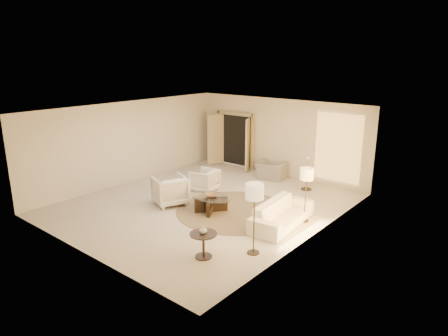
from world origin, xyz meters
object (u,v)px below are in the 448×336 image
Objects in this scene: floor_lamp_near at (307,176)px; bowl at (211,195)px; end_vase at (203,230)px; side_vase at (307,171)px; coffee_table at (211,202)px; armchair_right at (170,189)px; armchair_left at (204,179)px; accent_chair at (272,168)px; floor_lamp_far at (255,195)px; sofa at (282,214)px; end_table at (203,241)px; side_table at (307,180)px.

floor_lamp_near is 4.38× the size of bowl.
side_vase is at bearing 94.98° from end_vase.
armchair_right is at bearing -168.19° from coffee_table.
armchair_left is 1.86m from bowl.
armchair_right reaches higher than accent_chair.
accent_chair reaches higher than side_vase.
end_vase reaches higher than coffee_table.
floor_lamp_far reaches higher than armchair_right.
sofa reaches higher than end_table.
coffee_table is at bearing 98.67° from sofa.
floor_lamp_near is at bearing 133.67° from armchair_right.
end_vase is at bearing -52.24° from bowl.
floor_lamp_near is (1.22, -2.38, 0.93)m from side_table.
sofa is at bearing -117.56° from floor_lamp_near.
armchair_left is 0.59× the size of coffee_table.
end_vase reaches higher than side_table.
end_table is at bearing -52.24° from coffee_table.
coffee_table is at bearing 89.61° from accent_chair.
coffee_table is (1.37, 0.29, -0.18)m from armchair_right.
armchair_right is at bearing 165.73° from floor_lamp_far.
floor_lamp_far is at bearing -90.00° from floor_lamp_near.
armchair_left is at bearing 62.49° from accent_chair.
armchair_right is 4.04m from floor_lamp_near.
floor_lamp_far reaches higher than armchair_left.
armchair_right is 1.76× the size of side_table.
side_table is 0.36× the size of floor_lamp_near.
end_table is 1.13× the size of side_table.
sofa is 1.15m from floor_lamp_near.
armchair_right is 4.52m from side_vase.
bowl is (1.37, 0.29, 0.03)m from armchair_right.
sofa is at bearing -73.20° from side_table.
accent_chair reaches higher than coffee_table.
armchair_right is at bearing 149.00° from end_table.
floor_lamp_near is 6.23× the size of side_vase.
end_vase is (-0.74, -3.18, -0.60)m from floor_lamp_near.
armchair_left is 3.37m from side_vase.
end_table reaches higher than coffee_table.
floor_lamp_near is 3.32m from end_vase.
floor_lamp_far is at bearing -27.71° from coffee_table.
sofa is at bearing -73.20° from side_vase.
floor_lamp_near reaches higher than armchair_left.
accent_chair reaches higher than armchair_left.
end_table is at bearing -103.05° from floor_lamp_near.
end_table is (2.98, -1.79, -0.08)m from armchair_right.
armchair_left is (-3.40, 0.75, 0.08)m from sofa.
floor_lamp_near is 2.74m from side_vase.
bowl is at bearing -107.85° from side_vase.
armchair_left reaches higher than coffee_table.
coffee_table is 2.63m from end_table.
floor_lamp_far reaches higher than end_vase.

